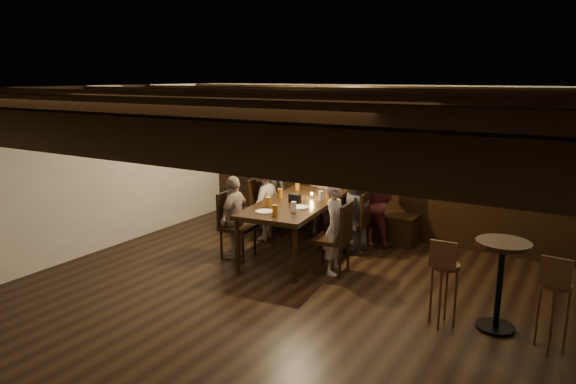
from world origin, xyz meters
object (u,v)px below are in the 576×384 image
Objects in this scene: chair_left_near at (265,221)px; bar_stool_right at (552,314)px; chair_left_far at (237,238)px; person_left_far at (235,217)px; person_bench_right at (374,202)px; person_right_far at (336,228)px; person_left_near at (263,200)px; person_right_near at (356,212)px; dining_table at (296,206)px; bar_stool_left at (443,293)px; high_top_table at (501,272)px; person_bench_centre at (322,196)px; chair_right_far at (333,251)px; chair_right_near at (353,233)px; person_bench_left at (267,189)px.

chair_left_near is 4.39m from bar_stool_right.
chair_left_far is 0.30m from person_left_far.
bar_stool_right is (4.16, -1.41, 0.06)m from chair_left_near.
person_bench_right is 1.36m from person_right_far.
person_left_near is 1.04× the size of person_right_far.
person_right_near is (1.49, 0.18, -0.03)m from person_left_near.
dining_table is 2.66m from bar_stool_left.
dining_table is at bearing 162.77° from high_top_table.
person_bench_right is (0.91, -0.04, 0.03)m from person_bench_centre.
person_left_near is (-1.57, 0.71, 0.35)m from chair_right_far.
person_right_near is (1.46, 0.18, 0.31)m from chair_left_near.
bar_stool_right reaches higher than chair_left_far.
dining_table is 2.44× the size of chair_right_near.
chair_left_near is 3.48m from bar_stool_left.
chair_right_far is 0.67× the size of person_bench_left.
chair_left_near is at bearing 58.53° from person_right_far.
chair_right_near is 0.33m from person_right_near.
person_bench_centre is at bearing 50.16° from chair_right_near.
person_right_near is at bearing 152.56° from bar_stool_right.
dining_table is at bearing 58.01° from chair_left_near.
person_bench_right is at bearing -7.60° from chair_right_far.
bar_stool_right is (2.61, -2.06, -0.31)m from person_bench_right.
person_right_near is 3.14m from bar_stool_right.
chair_left_near reaches higher than high_top_table.
person_left_far is at bearing -90.00° from chair_left_far.
bar_stool_left is (1.59, -0.75, -0.26)m from person_right_far.
person_right_near is (0.69, 0.54, -0.12)m from dining_table.
person_right_far is at bearing 180.00° from person_right_near.
high_top_table is at bearing 64.23° from person_left_near.
chair_right_near is 0.74× the size of person_right_far.
person_left_near is at bearing 15.26° from person_bench_right.
chair_right_near is 0.96× the size of high_top_table.
chair_right_far is 1.01× the size of high_top_table.
bar_stool_left is at bearing -31.78° from dining_table.
bar_stool_right is at bearing -127.53° from person_right_near.
person_right_far is at bearing 140.71° from person_bench_left.
chair_left_near is 1.00m from person_bench_centre.
high_top_table is 0.59m from bar_stool_right.
chair_left_near is at bearing 39.79° from person_bench_centre.
person_left_far is (-1.47, -1.54, -0.07)m from person_bench_right.
bar_stool_left is at bearing -157.67° from high_top_table.
person_left_near is at bearing 149.04° from dining_table.
chair_right_far is 0.99× the size of bar_stool_right.
person_bench_centre is at bearing 26.57° from person_right_far.
person_right_near reaches higher than chair_right_near.
person_bench_centre is (-0.13, 1.04, -0.09)m from dining_table.
dining_table is 3.57m from bar_stool_right.
person_bench_right reaches higher than chair_right_near.
chair_right_near is at bearing 152.90° from bar_stool_right.
person_left_near is at bearing -180.00° from person_left_far.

